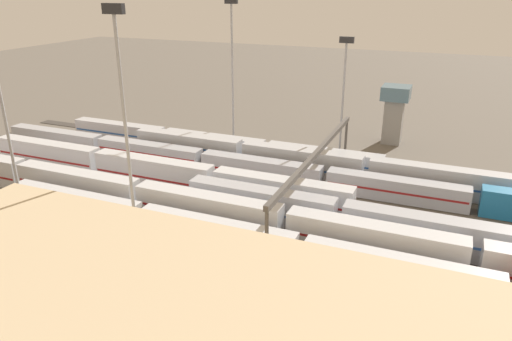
# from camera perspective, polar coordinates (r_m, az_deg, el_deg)

# --- Properties ---
(ground_plane) EXTENTS (400.00, 400.00, 0.00)m
(ground_plane) POSITION_cam_1_polar(r_m,az_deg,el_deg) (83.55, 0.95, -2.52)
(ground_plane) COLOR #60594F
(track_bed_0) EXTENTS (140.00, 2.80, 0.12)m
(track_bed_0) POSITION_cam_1_polar(r_m,az_deg,el_deg) (101.10, 5.15, 1.76)
(track_bed_0) COLOR #3D3833
(track_bed_0) RESTS_ON ground_plane
(track_bed_1) EXTENTS (140.00, 2.80, 0.12)m
(track_bed_1) POSITION_cam_1_polar(r_m,az_deg,el_deg) (96.62, 4.24, 0.84)
(track_bed_1) COLOR #4C443D
(track_bed_1) RESTS_ON ground_plane
(track_bed_2) EXTENTS (140.00, 2.80, 0.12)m
(track_bed_2) POSITION_cam_1_polar(r_m,az_deg,el_deg) (92.19, 3.25, -0.16)
(track_bed_2) COLOR #4C443D
(track_bed_2) RESTS_ON ground_plane
(track_bed_3) EXTENTS (140.00, 2.80, 0.12)m
(track_bed_3) POSITION_cam_1_polar(r_m,az_deg,el_deg) (87.82, 2.16, -1.26)
(track_bed_3) COLOR #4C443D
(track_bed_3) RESTS_ON ground_plane
(track_bed_4) EXTENTS (140.00, 2.80, 0.12)m
(track_bed_4) POSITION_cam_1_polar(r_m,az_deg,el_deg) (83.53, 0.95, -2.48)
(track_bed_4) COLOR #4C443D
(track_bed_4) RESTS_ON ground_plane
(track_bed_5) EXTENTS (140.00, 2.80, 0.12)m
(track_bed_5) POSITION_cam_1_polar(r_m,az_deg,el_deg) (79.32, -0.38, -3.83)
(track_bed_5) COLOR #4C443D
(track_bed_5) RESTS_ON ground_plane
(track_bed_6) EXTENTS (140.00, 2.80, 0.12)m
(track_bed_6) POSITION_cam_1_polar(r_m,az_deg,el_deg) (75.20, -1.88, -5.32)
(track_bed_6) COLOR #3D3833
(track_bed_6) RESTS_ON ground_plane
(track_bed_7) EXTENTS (140.00, 2.80, 0.12)m
(track_bed_7) POSITION_cam_1_polar(r_m,az_deg,el_deg) (71.20, -3.55, -6.98)
(track_bed_7) COLOR #3D3833
(track_bed_7) RESTS_ON ground_plane
(track_bed_8) EXTENTS (140.00, 2.80, 0.12)m
(track_bed_8) POSITION_cam_1_polar(r_m,az_deg,el_deg) (67.33, -5.43, -8.82)
(track_bed_8) COLOR #4C443D
(track_bed_8) RESTS_ON ground_plane
(train_on_track_3) EXTENTS (114.80, 3.06, 4.40)m
(train_on_track_3) POSITION_cam_1_polar(r_m,az_deg,el_deg) (88.75, -0.74, 0.39)
(train_on_track_3) COLOR #1E6B9E
(train_on_track_3) RESTS_ON ground_plane
(train_on_track_8) EXTENTS (90.60, 3.00, 4.40)m
(train_on_track_8) POSITION_cam_1_polar(r_m,az_deg,el_deg) (62.37, 3.98, -9.26)
(train_on_track_8) COLOR maroon
(train_on_track_8) RESTS_ON ground_plane
(train_on_track_1) EXTENTS (71.40, 3.06, 3.80)m
(train_on_track_1) POSITION_cam_1_polar(r_m,az_deg,el_deg) (102.53, -5.14, 3.18)
(train_on_track_1) COLOR #B7BABF
(train_on_track_1) RESTS_ON ground_plane
(train_on_track_2) EXTENTS (71.40, 3.06, 5.00)m
(train_on_track_2) POSITION_cam_1_polar(r_m,az_deg,el_deg) (90.27, 5.40, 1.03)
(train_on_track_2) COLOR #B7BABF
(train_on_track_2) RESTS_ON ground_plane
(train_on_track_7) EXTENTS (119.80, 3.06, 5.00)m
(train_on_track_7) POSITION_cam_1_polar(r_m,az_deg,el_deg) (71.30, -5.79, -4.71)
(train_on_track_7) COLOR silver
(train_on_track_7) RESTS_ON ground_plane
(train_on_track_5) EXTENTS (71.40, 3.06, 5.00)m
(train_on_track_5) POSITION_cam_1_polar(r_m,az_deg,el_deg) (86.99, -12.08, -0.17)
(train_on_track_5) COLOR silver
(train_on_track_5) RESTS_ON ground_plane
(train_on_track_6) EXTENTS (71.40, 3.06, 5.00)m
(train_on_track_6) POSITION_cam_1_polar(r_m,az_deg,el_deg) (68.58, 19.81, -7.09)
(train_on_track_6) COLOR #A8AAB2
(train_on_track_6) RESTS_ON ground_plane
(light_mast_0) EXTENTS (2.80, 0.70, 24.26)m
(light_mast_0) POSITION_cam_1_polar(r_m,az_deg,el_deg) (98.24, 10.41, 10.39)
(light_mast_0) COLOR #9EA0A5
(light_mast_0) RESTS_ON ground_plane
(light_mast_1) EXTENTS (2.80, 0.70, 31.67)m
(light_mast_1) POSITION_cam_1_polar(r_m,az_deg,el_deg) (61.83, -15.48, 7.45)
(light_mast_1) COLOR #9EA0A5
(light_mast_1) RESTS_ON ground_plane
(light_mast_2) EXTENTS (2.80, 0.70, 31.04)m
(light_mast_2) POSITION_cam_1_polar(r_m,az_deg,el_deg) (106.11, -2.85, 13.52)
(light_mast_2) COLOR #9EA0A5
(light_mast_2) RESTS_ON ground_plane
(light_mast_3) EXTENTS (2.80, 0.70, 27.75)m
(light_mast_3) POSITION_cam_1_polar(r_m,az_deg,el_deg) (78.43, -27.91, 6.98)
(light_mast_3) COLOR #9EA0A5
(light_mast_3) RESTS_ON ground_plane
(signal_gantry) EXTENTS (0.70, 45.00, 8.80)m
(signal_gantry) POSITION_cam_1_polar(r_m,az_deg,el_deg) (78.02, 7.23, 1.71)
(signal_gantry) COLOR #4C4742
(signal_gantry) RESTS_ON ground_plane
(control_tower) EXTENTS (6.00, 6.00, 12.97)m
(control_tower) POSITION_cam_1_polar(r_m,az_deg,el_deg) (111.49, 16.10, 6.92)
(control_tower) COLOR gray
(control_tower) RESTS_ON ground_plane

